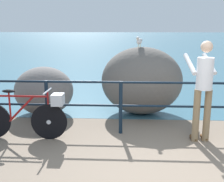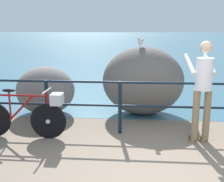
{
  "view_description": "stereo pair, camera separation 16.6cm",
  "coord_description": "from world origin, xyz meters",
  "px_view_note": "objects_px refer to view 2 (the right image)",
  "views": [
    {
      "loc": [
        -0.61,
        -3.24,
        2.02
      ],
      "look_at": [
        -0.89,
        2.26,
        0.74
      ],
      "focal_mm": 45.02,
      "sensor_mm": 36.0,
      "label": 1
    },
    {
      "loc": [
        -0.45,
        -3.23,
        2.02
      ],
      "look_at": [
        -0.89,
        2.26,
        0.74
      ],
      "focal_mm": 45.02,
      "sensor_mm": 36.0,
      "label": 2
    }
  ],
  "objects_px": {
    "bicycle": "(28,114)",
    "breakwater_boulder_main": "(143,81)",
    "seagull": "(140,41)",
    "breakwater_boulder_left": "(46,90)",
    "person_at_railing": "(203,87)"
  },
  "relations": [
    {
      "from": "person_at_railing",
      "to": "breakwater_boulder_left",
      "type": "height_order",
      "value": "person_at_railing"
    },
    {
      "from": "breakwater_boulder_main",
      "to": "breakwater_boulder_left",
      "type": "height_order",
      "value": "breakwater_boulder_main"
    },
    {
      "from": "person_at_railing",
      "to": "seagull",
      "type": "height_order",
      "value": "seagull"
    },
    {
      "from": "breakwater_boulder_left",
      "to": "bicycle",
      "type": "bearing_deg",
      "value": -84.54
    },
    {
      "from": "bicycle",
      "to": "breakwater_boulder_main",
      "type": "height_order",
      "value": "breakwater_boulder_main"
    },
    {
      "from": "bicycle",
      "to": "seagull",
      "type": "relative_size",
      "value": 4.99
    },
    {
      "from": "bicycle",
      "to": "breakwater_boulder_left",
      "type": "height_order",
      "value": "breakwater_boulder_left"
    },
    {
      "from": "breakwater_boulder_main",
      "to": "seagull",
      "type": "distance_m",
      "value": 0.92
    },
    {
      "from": "bicycle",
      "to": "breakwater_boulder_main",
      "type": "relative_size",
      "value": 0.91
    },
    {
      "from": "bicycle",
      "to": "person_at_railing",
      "type": "xyz_separation_m",
      "value": [
        3.09,
        0.07,
        0.53
      ]
    },
    {
      "from": "breakwater_boulder_main",
      "to": "seagull",
      "type": "height_order",
      "value": "seagull"
    },
    {
      "from": "person_at_railing",
      "to": "breakwater_boulder_main",
      "type": "bearing_deg",
      "value": 22.33
    },
    {
      "from": "bicycle",
      "to": "seagull",
      "type": "bearing_deg",
      "value": 38.91
    },
    {
      "from": "bicycle",
      "to": "breakwater_boulder_main",
      "type": "distance_m",
      "value": 2.71
    },
    {
      "from": "breakwater_boulder_main",
      "to": "breakwater_boulder_left",
      "type": "xyz_separation_m",
      "value": [
        -2.26,
        -0.16,
        -0.22
      ]
    }
  ]
}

